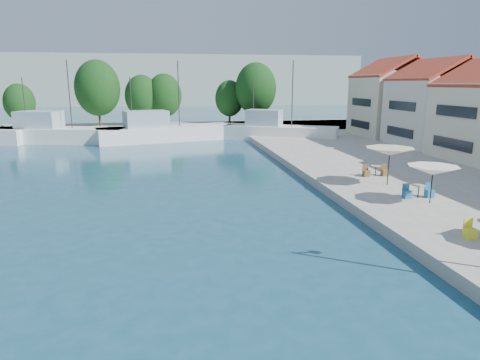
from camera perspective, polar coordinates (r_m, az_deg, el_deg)
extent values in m
cube|color=gray|center=(66.96, -12.94, 6.65)|extent=(90.00, 16.00, 0.60)
cube|color=#9AA89B|center=(161.62, -19.09, 12.43)|extent=(180.00, 40.00, 16.00)
cube|color=#9AA89B|center=(184.75, 4.52, 12.41)|extent=(140.00, 40.00, 12.00)
cube|color=silver|center=(50.01, 24.74, 8.21)|extent=(8.00, 8.50, 7.00)
pyramid|color=#C53A2B|center=(49.98, 25.33, 14.26)|extent=(8.40, 8.80, 1.80)
cube|color=beige|center=(57.69, 19.78, 9.33)|extent=(8.60, 8.50, 7.50)
pyramid|color=#C53A2B|center=(57.69, 20.21, 14.83)|extent=(9.00, 8.80, 1.80)
cube|color=silver|center=(56.78, -22.87, 5.33)|extent=(16.79, 7.89, 2.20)
cube|color=#90A5B2|center=(57.73, -25.22, 7.32)|extent=(5.50, 4.29, 2.00)
cylinder|color=#2D2D2D|center=(55.72, -21.81, 10.57)|extent=(0.12, 0.12, 8.00)
cylinder|color=#2D2D2D|center=(58.43, -26.82, 9.19)|extent=(0.10, 0.10, 6.00)
cube|color=white|center=(54.93, -9.72, 5.93)|extent=(17.51, 8.81, 2.20)
cube|color=#90A5B2|center=(54.12, -12.43, 7.95)|extent=(5.81, 4.63, 2.00)
cylinder|color=#2D2D2D|center=(55.04, -8.19, 11.32)|extent=(0.12, 0.12, 8.00)
cylinder|color=#2D2D2D|center=(53.65, -14.32, 9.95)|extent=(0.10, 0.10, 6.00)
cube|color=white|center=(54.90, 5.39, 6.05)|extent=(14.41, 9.78, 2.20)
cube|color=#90A5B2|center=(55.19, 3.24, 8.31)|extent=(5.11, 4.49, 2.00)
cylinder|color=#2D2D2D|center=(54.25, 7.00, 11.33)|extent=(0.12, 0.12, 8.00)
cylinder|color=#2D2D2D|center=(55.44, 1.81, 10.42)|extent=(0.10, 0.10, 6.00)
cylinder|color=#3F2B19|center=(71.09, -27.16, 7.32)|extent=(0.36, 0.36, 2.88)
ellipsoid|color=#113510|center=(70.96, -27.35, 9.17)|extent=(4.38, 4.38, 5.47)
cylinder|color=#3F2B19|center=(70.04, -18.27, 8.66)|extent=(0.36, 0.36, 4.44)
ellipsoid|color=#113510|center=(69.91, -18.47, 11.56)|extent=(6.75, 6.75, 8.44)
cylinder|color=#3F2B19|center=(69.75, -12.83, 8.56)|extent=(0.36, 0.36, 3.46)
ellipsoid|color=#113510|center=(69.61, -12.95, 10.83)|extent=(5.26, 5.26, 6.57)
cylinder|color=#3F2B19|center=(69.69, -9.96, 8.72)|extent=(0.36, 0.36, 3.55)
ellipsoid|color=#113510|center=(69.55, -10.06, 11.05)|extent=(5.40, 5.40, 6.75)
cylinder|color=#3F2B19|center=(71.83, -1.41, 8.85)|extent=(0.36, 0.36, 3.11)
ellipsoid|color=#113510|center=(71.71, -1.42, 10.83)|extent=(4.73, 4.73, 5.91)
cylinder|color=#3F2B19|center=(70.28, 2.08, 9.25)|extent=(0.36, 0.36, 4.33)
ellipsoid|color=#113510|center=(70.15, 2.10, 12.08)|extent=(6.58, 6.58, 8.23)
cylinder|color=black|center=(25.72, 24.17, -0.57)|extent=(0.06, 0.06, 2.10)
cone|color=white|center=(25.56, 24.34, 1.18)|extent=(2.79, 2.79, 0.50)
cylinder|color=black|center=(29.37, 19.20, 1.74)|extent=(0.06, 0.06, 2.45)
cone|color=beige|center=(29.21, 19.34, 3.61)|extent=(3.15, 3.15, 0.50)
cube|color=yellow|center=(20.84, 28.32, -6.29)|extent=(0.42, 0.42, 0.46)
cylinder|color=black|center=(26.77, 22.69, -1.44)|extent=(0.06, 0.06, 0.74)
cylinder|color=tan|center=(26.69, 22.76, -0.67)|extent=(0.70, 0.70, 0.04)
cube|color=teal|center=(27.18, 23.92, -1.65)|extent=(0.42, 0.42, 0.46)
cube|color=teal|center=(26.44, 21.37, -1.81)|extent=(0.42, 0.42, 0.46)
cylinder|color=black|center=(31.97, 17.62, 1.14)|extent=(0.06, 0.06, 0.74)
cylinder|color=tan|center=(31.90, 17.67, 1.80)|extent=(0.70, 0.70, 0.04)
cube|color=brown|center=(32.32, 18.72, 0.93)|extent=(0.42, 0.42, 0.46)
cube|color=brown|center=(31.69, 16.48, 0.86)|extent=(0.42, 0.42, 0.46)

